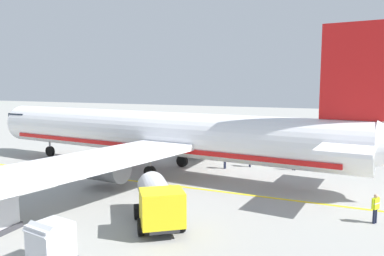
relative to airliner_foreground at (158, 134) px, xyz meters
name	(u,v)px	position (x,y,z in m)	size (l,w,h in m)	color
airliner_foreground	(158,134)	(0.00, 0.00, 0.00)	(34.53, 41.74, 11.90)	white
service_truck_fuel	(158,200)	(-11.17, -6.10, -2.00)	(5.38, 4.74, 2.40)	yellow
service_truck_catering	(293,144)	(12.90, -9.94, -2.22)	(6.94, 2.64, 2.71)	#338C3F
cargo_container_near	(51,245)	(-17.25, -4.21, -2.42)	(1.96, 1.96, 2.04)	#333338
crew_marshaller	(250,157)	(5.09, -7.08, -2.40)	(0.55, 0.44, 1.68)	#191E33
crew_loader_left	(225,158)	(3.40, -5.14, -2.41)	(0.62, 0.31, 1.66)	#191E33
crew_loader_right	(375,206)	(-6.12, -17.26, -2.39)	(0.54, 0.44, 1.70)	#191E33
crew_supervisor	(294,160)	(5.34, -11.12, -2.41)	(0.28, 0.63, 1.66)	#191E33
apron_guide_line	(186,187)	(-3.76, -4.43, -3.39)	(0.30, 60.00, 0.01)	yellow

